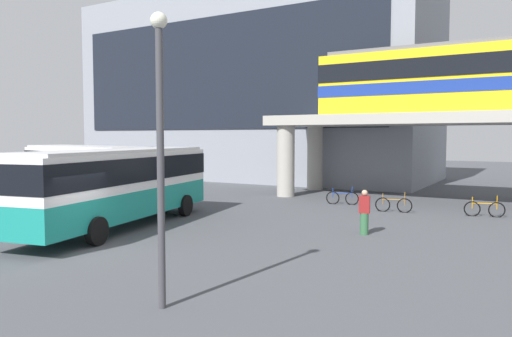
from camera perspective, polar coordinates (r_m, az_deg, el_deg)
The scene contains 9 objects.
ground_plane at distance 24.78m, azimuth -1.39°, elevation -4.95°, with size 120.00×120.00×0.00m, color #47494F.
station_building at distance 45.83m, azimuth 0.04°, elevation 9.16°, with size 31.33×13.22×16.13m.
bus_main at distance 20.81m, azimuth -15.75°, elevation -1.23°, with size 4.65×11.32×3.22m.
bus_secondary at distance 29.01m, azimuth -19.21°, elevation 0.07°, with size 11.33×5.19×3.22m.
bicycle_blue at distance 27.47m, azimuth 10.01°, elevation -3.39°, with size 1.75×0.48×1.04m.
bicycle_orange at distance 25.30m, azimuth 25.03°, elevation -4.30°, with size 1.76×0.43×1.04m.
bicycle_brown at distance 25.29m, azimuth 15.71°, elevation -4.09°, with size 1.77×0.38×1.04m.
pedestrian_waiting_near_stop at distance 19.19m, azimuth 12.49°, elevation -5.14°, with size 0.45×0.34×1.72m.
lamp_post at distance 10.68m, azimuth -11.08°, elevation 3.71°, with size 0.36×0.36×6.36m.
Camera 1 is at (12.89, -10.83, 3.74)m, focal length 34.39 mm.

